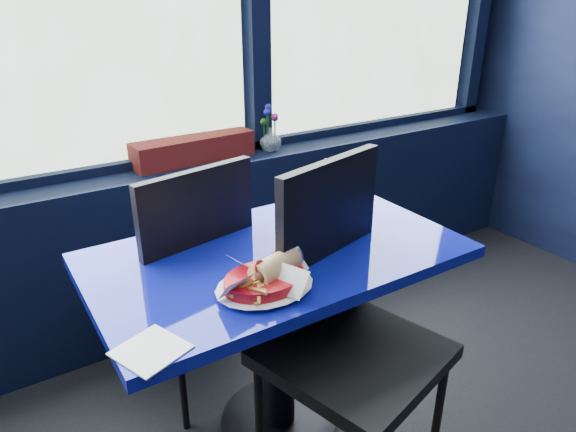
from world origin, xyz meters
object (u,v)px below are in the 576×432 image
object	(u,v)px
near_table	(278,297)
soda_cup	(316,214)
chair_near_back	(195,269)
food_basket	(266,279)
chair_near_front	(342,311)
planter_box	(194,149)
ketchup_bottle	(311,196)
flower_vase	(270,137)

from	to	relation	value
near_table	soda_cup	size ratio (longest dim) A/B	4.37
chair_near_back	food_basket	world-z (taller)	chair_near_back
chair_near_front	food_basket	world-z (taller)	chair_near_front
planter_box	food_basket	distance (m)	1.12
near_table	planter_box	world-z (taller)	planter_box
food_basket	ketchup_bottle	world-z (taller)	ketchup_bottle
flower_vase	soda_cup	world-z (taller)	flower_vase
chair_near_front	chair_near_back	distance (m)	0.61
near_table	food_basket	bearing A→B (deg)	-128.88
chair_near_back	flower_vase	distance (m)	0.90
planter_box	food_basket	world-z (taller)	planter_box
near_table	ketchup_bottle	size ratio (longest dim) A/B	5.68
near_table	chair_near_front	xyz separation A→B (m)	(0.09, -0.23, 0.04)
ketchup_bottle	chair_near_back	bearing A→B (deg)	157.34
flower_vase	food_basket	distance (m)	1.23
near_table	chair_near_back	xyz separation A→B (m)	(-0.17, 0.31, 0.01)
food_basket	soda_cup	xyz separation A→B (m)	(0.34, 0.24, 0.03)
flower_vase	planter_box	bearing A→B (deg)	173.46
flower_vase	near_table	bearing A→B (deg)	-119.61
chair_near_back	soda_cup	bearing A→B (deg)	132.53
planter_box	food_basket	xyz separation A→B (m)	(-0.25, -1.09, -0.07)
near_table	planter_box	distance (m)	0.95
planter_box	soda_cup	distance (m)	0.86
planter_box	ketchup_bottle	size ratio (longest dim) A/B	2.72
food_basket	chair_near_front	bearing A→B (deg)	-3.62
near_table	food_basket	distance (m)	0.32
near_table	flower_vase	xyz separation A→B (m)	(0.49, 0.86, 0.30)
soda_cup	planter_box	bearing A→B (deg)	95.91
chair_near_back	ketchup_bottle	distance (m)	0.51
soda_cup	chair_near_back	bearing A→B (deg)	143.26
flower_vase	ketchup_bottle	bearing A→B (deg)	-109.52
soda_cup	food_basket	bearing A→B (deg)	-144.97
planter_box	soda_cup	bearing A→B (deg)	-87.86
ketchup_bottle	soda_cup	world-z (taller)	soda_cup
chair_near_front	food_basket	distance (m)	0.30
chair_near_back	chair_near_front	bearing A→B (deg)	104.80
chair_near_front	planter_box	xyz separation A→B (m)	(0.00, 1.13, 0.25)
flower_vase	ketchup_bottle	size ratio (longest dim) A/B	1.08
soda_cup	near_table	bearing A→B (deg)	-165.39
food_basket	soda_cup	distance (m)	0.42
chair_near_front	planter_box	distance (m)	1.16
near_table	flower_vase	world-z (taller)	flower_vase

